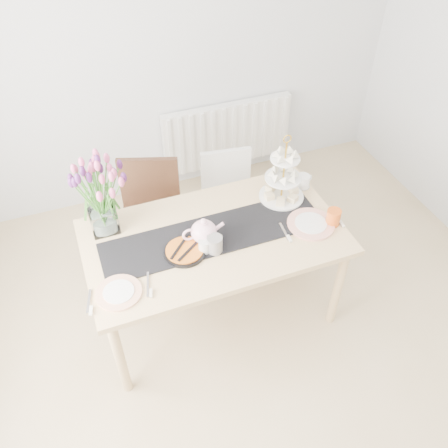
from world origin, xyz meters
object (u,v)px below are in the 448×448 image
object	(u,v)px
plate_left	(119,292)
plate_right	(311,224)
cake_stand	(283,183)
chair_brown	(151,209)
mug_orange	(333,217)
mug_grey	(215,244)
cream_jug	(303,181)
tart_tin	(185,251)
mug_white	(205,246)
dining_table	(214,244)
tulip_vase	(96,188)
radiator	(227,134)
teapot	(204,232)
chair_white	(229,194)

from	to	relation	value
plate_left	plate_right	bearing A→B (deg)	5.05
cake_stand	plate_right	bearing A→B (deg)	-79.43
chair_brown	mug_orange	size ratio (longest dim) A/B	8.17
mug_grey	plate_left	xyz separation A→B (m)	(-0.60, -0.11, -0.05)
cream_jug	plate_left	xyz separation A→B (m)	(-1.38, -0.47, -0.04)
cake_stand	cream_jug	size ratio (longest dim) A/B	4.74
cream_jug	plate_left	bearing A→B (deg)	-173.40
plate_right	cream_jug	bearing A→B (deg)	70.07
plate_right	tart_tin	bearing A→B (deg)	176.42
tart_tin	mug_orange	bearing A→B (deg)	-5.24
tart_tin	mug_white	xyz separation A→B (m)	(0.12, -0.03, 0.03)
cake_stand	mug_orange	world-z (taller)	cake_stand
dining_table	tulip_vase	xyz separation A→B (m)	(-0.62, 0.30, 0.41)
dining_table	chair_brown	world-z (taller)	chair_brown
plate_right	chair_brown	bearing A→B (deg)	137.63
chair_brown	tulip_vase	size ratio (longest dim) A/B	1.45
radiator	cream_jug	world-z (taller)	cream_jug
mug_grey	cake_stand	bearing A→B (deg)	-9.36
tulip_vase	radiator	bearing A→B (deg)	42.70
tulip_vase	teapot	bearing A→B (deg)	-30.79
radiator	plate_left	bearing A→B (deg)	-127.25
tulip_vase	plate_right	xyz separation A→B (m)	(1.22, -0.43, -0.32)
plate_left	dining_table	bearing A→B (deg)	20.66
tulip_vase	mug_white	distance (m)	0.72
radiator	cream_jug	distance (m)	1.29
cream_jug	tart_tin	bearing A→B (deg)	-174.17
radiator	chair_brown	world-z (taller)	chair_brown
chair_white	plate_left	bearing A→B (deg)	-129.42
dining_table	cream_jug	distance (m)	0.78
plate_left	chair_brown	bearing A→B (deg)	66.92
tulip_vase	mug_white	xyz separation A→B (m)	(0.52, -0.41, -0.29)
mug_white	plate_right	distance (m)	0.70
teapot	mug_white	world-z (taller)	teapot
plate_left	tart_tin	bearing A→B (deg)	20.62
tulip_vase	plate_left	size ratio (longest dim) A/B	2.36
tulip_vase	plate_left	bearing A→B (deg)	-93.04
chair_brown	cream_jug	bearing A→B (deg)	-4.21
cake_stand	plate_right	xyz separation A→B (m)	(0.06, -0.31, -0.12)
mug_grey	tulip_vase	bearing A→B (deg)	106.44
radiator	chair_brown	bearing A→B (deg)	-138.41
chair_brown	mug_grey	world-z (taller)	chair_brown
dining_table	chair_white	distance (m)	0.80
chair_white	mug_white	distance (m)	0.97
cake_stand	mug_orange	bearing A→B (deg)	-60.85
chair_brown	mug_orange	bearing A→B (deg)	-20.62
chair_white	tulip_vase	distance (m)	1.22
mug_white	mug_orange	xyz separation A→B (m)	(0.84, -0.06, 0.01)
cake_stand	plate_right	distance (m)	0.34
teapot	tart_tin	bearing A→B (deg)	-155.13
tulip_vase	mug_orange	world-z (taller)	tulip_vase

